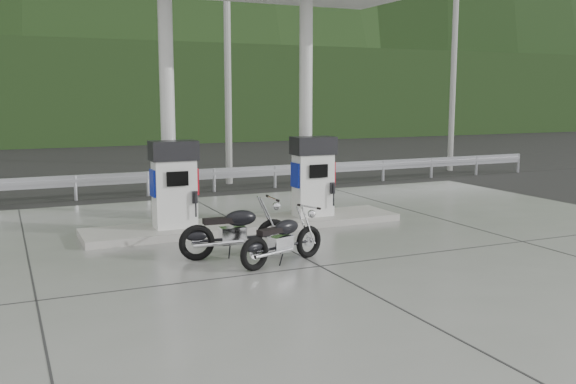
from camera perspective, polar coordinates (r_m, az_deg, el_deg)
name	(u,v)px	position (r m, az deg, el deg)	size (l,w,h in m)	color
ground	(295,254)	(11.83, 0.67, -5.55)	(160.00, 160.00, 0.00)	black
forecourt_apron	(295,254)	(11.83, 0.67, -5.50)	(18.00, 14.00, 0.02)	slate
pump_island	(247,224)	(14.06, -3.63, -2.89)	(7.00, 1.40, 0.15)	#9A978F
gas_pump_left	(174,184)	(13.43, -10.07, 0.67)	(0.95, 0.55, 1.80)	white
gas_pump_right	(313,176)	(14.53, 2.25, 1.40)	(0.95, 0.55, 1.80)	white
canopy_column_left	(167,106)	(13.69, -10.67, 7.53)	(0.30, 0.30, 5.00)	silver
canopy_column_right	(306,105)	(14.78, 1.59, 7.74)	(0.30, 0.30, 5.00)	silver
guardrail	(181,170)	(19.15, -9.46, 1.95)	(26.00, 0.16, 1.42)	#ACADB4
road	(155,180)	(22.62, -11.70, 1.09)	(60.00, 7.00, 0.01)	black
utility_pole_b	(228,60)	(21.07, -5.39, 11.59)	(0.22, 0.22, 8.00)	gray
utility_pole_c	(454,65)	(25.46, 14.51, 10.84)	(0.22, 0.22, 8.00)	gray
tree_band	(85,93)	(40.69, -17.61, 8.37)	(80.00, 6.00, 6.00)	black
forested_hills	(50,123)	(70.63, -20.40, 5.73)	(100.00, 40.00, 140.00)	black
motorcycle_left	(283,240)	(11.02, -0.48, -4.31)	(1.73, 0.55, 0.82)	black
motorcycle_right	(235,232)	(11.52, -4.69, -3.54)	(1.92, 0.61, 0.91)	black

